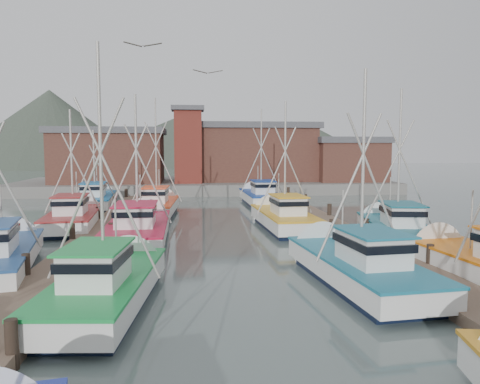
{
  "coord_description": "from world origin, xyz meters",
  "views": [
    {
      "loc": [
        -1.84,
        -19.99,
        5.17
      ],
      "look_at": [
        1.05,
        6.82,
        2.6
      ],
      "focal_mm": 35.0,
      "sensor_mm": 36.0,
      "label": 1
    }
  ],
  "objects": [
    {
      "name": "ground",
      "position": [
        0.0,
        0.0,
        0.0
      ],
      "size": [
        260.0,
        260.0,
        0.0
      ],
      "primitive_type": "plane",
      "color": "#536360",
      "rests_on": "ground"
    },
    {
      "name": "dock_left",
      "position": [
        -7.0,
        4.04,
        0.21
      ],
      "size": [
        2.3,
        46.0,
        1.5
      ],
      "color": "brown",
      "rests_on": "ground"
    },
    {
      "name": "dock_right",
      "position": [
        7.0,
        4.04,
        0.21
      ],
      "size": [
        2.3,
        46.0,
        1.5
      ],
      "color": "brown",
      "rests_on": "ground"
    },
    {
      "name": "quay",
      "position": [
        0.0,
        37.0,
        0.6
      ],
      "size": [
        44.0,
        16.0,
        1.2
      ],
      "primitive_type": "cube",
      "color": "slate",
      "rests_on": "ground"
    },
    {
      "name": "shed_left",
      "position": [
        -11.0,
        35.0,
        4.34
      ],
      "size": [
        12.72,
        8.48,
        6.2
      ],
      "color": "brown",
      "rests_on": "quay"
    },
    {
      "name": "shed_center",
      "position": [
        6.0,
        37.0,
        4.69
      ],
      "size": [
        14.84,
        9.54,
        6.9
      ],
      "color": "brown",
      "rests_on": "quay"
    },
    {
      "name": "shed_right",
      "position": [
        17.0,
        34.0,
        3.84
      ],
      "size": [
        8.48,
        6.36,
        5.2
      ],
      "color": "brown",
      "rests_on": "quay"
    },
    {
      "name": "lookout_tower",
      "position": [
        -2.0,
        33.0,
        5.55
      ],
      "size": [
        3.6,
        3.6,
        8.5
      ],
      "color": "maroon",
      "rests_on": "quay"
    },
    {
      "name": "distant_hills",
      "position": [
        -12.76,
        122.59,
        0.0
      ],
      "size": [
        175.0,
        140.0,
        42.0
      ],
      "color": "#455043",
      "rests_on": "ground"
    },
    {
      "name": "boat_4",
      "position": [
        -4.5,
        -4.52,
        0.68
      ],
      "size": [
        3.57,
        8.62,
        9.03
      ],
      "rotation": [
        0.0,
        0.0,
        -0.1
      ],
      "color": "black",
      "rests_on": "ground"
    },
    {
      "name": "boat_5",
      "position": [
        4.35,
        -2.92,
        0.68
      ],
      "size": [
        3.63,
        9.27,
        8.74
      ],
      "rotation": [
        0.0,
        0.0,
        0.09
      ],
      "color": "black",
      "rests_on": "ground"
    },
    {
      "name": "boat_8",
      "position": [
        -4.69,
        6.31,
        0.68
      ],
      "size": [
        3.67,
        10.02,
        8.89
      ],
      "rotation": [
        0.0,
        0.0,
        0.01
      ],
      "color": "black",
      "rests_on": "ground"
    },
    {
      "name": "boat_9",
      "position": [
        4.06,
        9.42,
        0.68
      ],
      "size": [
        3.55,
        9.05,
        8.79
      ],
      "rotation": [
        0.0,
        0.0,
        0.05
      ],
      "color": "black",
      "rests_on": "ground"
    },
    {
      "name": "boat_10",
      "position": [
        -9.26,
        11.0,
        0.68
      ],
      "size": [
        3.53,
        9.25,
        8.3
      ],
      "rotation": [
        0.0,
        0.0,
        0.08
      ],
      "color": "black",
      "rests_on": "ground"
    },
    {
      "name": "boat_11",
      "position": [
        9.41,
        4.6,
        0.68
      ],
      "size": [
        4.09,
        9.04,
        9.0
      ],
      "rotation": [
        0.0,
        0.0,
        -0.17
      ],
      "color": "black",
      "rests_on": "ground"
    },
    {
      "name": "boat_12",
      "position": [
        -4.32,
        16.5,
        0.68
      ],
      "size": [
        3.81,
        8.94,
        9.6
      ],
      "rotation": [
        0.0,
        0.0,
        -0.06
      ],
      "color": "black",
      "rests_on": "ground"
    },
    {
      "name": "boat_13",
      "position": [
        4.56,
        22.41,
        0.68
      ],
      "size": [
        3.77,
        9.18,
        9.4
      ],
      "rotation": [
        0.0,
        0.0,
        0.02
      ],
      "color": "black",
      "rests_on": "ground"
    },
    {
      "name": "boat_14",
      "position": [
        -9.98,
        21.59,
        0.68
      ],
      "size": [
        3.65,
        9.57,
        7.47
      ],
      "rotation": [
        0.0,
        0.0,
        0.08
      ],
      "color": "black",
      "rests_on": "ground"
    },
    {
      "name": "gull_near",
      "position": [
        -3.68,
        -0.19,
        9.32
      ],
      "size": [
        1.55,
        0.63,
        0.24
      ],
      "rotation": [
        0.0,
        0.0,
        0.12
      ],
      "color": "gray",
      "rests_on": "ground"
    },
    {
      "name": "gull_far",
      "position": [
        -0.86,
        4.52,
        9.03
      ],
      "size": [
        1.55,
        0.63,
        0.24
      ],
      "rotation": [
        0.0,
        0.0,
        0.13
      ],
      "color": "gray",
      "rests_on": "ground"
    }
  ]
}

